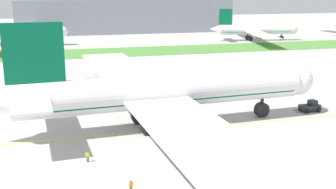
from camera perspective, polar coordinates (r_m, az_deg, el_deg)
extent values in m
plane|color=#ADAAA5|center=(68.87, -2.28, -6.11)|extent=(600.00, 600.00, 0.00)
cube|color=yellow|center=(72.32, -2.93, -5.10)|extent=(280.00, 0.36, 0.01)
cube|color=#4C8438|center=(162.14, -9.80, 5.56)|extent=(320.00, 24.00, 0.10)
cylinder|color=white|center=(73.12, -0.33, 0.51)|extent=(51.02, 9.06, 5.85)
cube|color=#055938|center=(73.37, -0.33, -0.26)|extent=(48.96, 8.47, 0.70)
sphere|color=white|center=(85.25, 17.18, 1.85)|extent=(5.56, 5.56, 5.56)
cube|color=#055938|center=(68.22, -17.70, 5.35)|extent=(9.15, 1.16, 9.36)
cube|color=white|center=(75.19, -18.18, 0.86)|extent=(6.17, 9.70, 0.41)
cube|color=white|center=(63.82, -18.04, -1.43)|extent=(6.17, 9.70, 0.41)
cube|color=white|center=(97.00, -6.52, 3.40)|extent=(14.05, 46.29, 0.47)
cube|color=white|center=(49.52, 6.22, -7.26)|extent=(14.05, 46.29, 0.47)
cylinder|color=#B7BABF|center=(87.90, -4.11, 1.15)|extent=(5.75, 3.56, 3.22)
cylinder|color=black|center=(88.61, -2.37, 1.28)|extent=(0.70, 3.40, 3.38)
cylinder|color=#B7BABF|center=(59.54, 3.40, -5.26)|extent=(5.75, 3.56, 3.22)
cylinder|color=black|center=(60.58, 5.85, -4.97)|extent=(0.70, 3.40, 3.38)
cylinder|color=black|center=(82.03, 12.58, -1.24)|extent=(0.61, 0.61, 2.27)
cylinder|color=black|center=(82.33, 12.54, -2.00)|extent=(2.85, 1.42, 2.78)
cylinder|color=black|center=(75.93, -3.97, -2.17)|extent=(0.61, 0.61, 2.27)
cylinder|color=black|center=(76.26, -3.95, -2.99)|extent=(2.85, 1.42, 2.78)
cylinder|color=black|center=(70.26, -2.70, -3.52)|extent=(0.61, 0.61, 2.27)
cylinder|color=black|center=(70.61, -2.69, -4.39)|extent=(2.85, 1.42, 2.78)
cube|color=black|center=(84.60, 16.73, 2.30)|extent=(2.32, 4.51, 1.05)
sphere|color=black|center=(72.42, -15.73, 0.26)|extent=(0.41, 0.41, 0.41)
sphere|color=black|center=(72.67, -12.69, 0.50)|extent=(0.41, 0.41, 0.41)
sphere|color=black|center=(73.12, -9.69, 0.73)|extent=(0.41, 0.41, 0.41)
sphere|color=black|center=(73.78, -6.73, 0.96)|extent=(0.41, 0.41, 0.41)
sphere|color=black|center=(74.62, -3.84, 1.18)|extent=(0.41, 0.41, 0.41)
sphere|color=black|center=(75.66, -1.01, 1.39)|extent=(0.41, 0.41, 0.41)
sphere|color=black|center=(76.87, 1.73, 1.59)|extent=(0.41, 0.41, 0.41)
sphere|color=black|center=(78.26, 4.39, 1.78)|extent=(0.41, 0.41, 0.41)
sphere|color=black|center=(79.81, 6.94, 1.96)|extent=(0.41, 0.41, 0.41)
sphere|color=black|center=(81.51, 9.40, 2.13)|extent=(0.41, 0.41, 0.41)
sphere|color=black|center=(83.36, 11.75, 2.29)|extent=(0.41, 0.41, 0.41)
cube|color=#26262B|center=(88.43, 18.61, -1.62)|extent=(4.14, 2.26, 0.91)
cube|color=black|center=(88.56, 18.96, -1.01)|extent=(1.54, 1.61, 0.90)
cylinder|color=black|center=(86.83, 17.05, -1.99)|extent=(1.80, 0.23, 0.12)
cylinder|color=black|center=(86.96, 18.23, -2.16)|extent=(0.92, 0.41, 0.90)
cylinder|color=black|center=(88.51, 17.47, -1.82)|extent=(0.92, 0.41, 0.90)
cylinder|color=black|center=(88.64, 19.70, -1.98)|extent=(0.92, 0.41, 0.90)
cylinder|color=black|center=(90.15, 18.92, -1.65)|extent=(0.92, 0.41, 0.90)
cylinder|color=black|center=(61.26, -10.88, -8.61)|extent=(0.12, 0.12, 0.81)
cylinder|color=#BFE519|center=(61.01, -11.05, -8.05)|extent=(0.09, 0.09, 0.52)
cylinder|color=black|center=(61.27, -10.71, -8.60)|extent=(0.12, 0.12, 0.81)
cylinder|color=#BFE519|center=(61.02, -10.60, -8.02)|extent=(0.09, 0.09, 0.52)
cube|color=#BFE519|center=(61.00, -10.83, -8.01)|extent=(0.43, 0.24, 0.57)
sphere|color=#8C6647|center=(60.85, -10.84, -7.66)|extent=(0.22, 0.22, 0.22)
cylinder|color=orange|center=(51.73, -4.81, -12.02)|extent=(0.10, 0.10, 0.53)
cylinder|color=orange|center=(51.49, -5.27, -12.16)|extent=(0.10, 0.10, 0.53)
cube|color=orange|center=(51.59, -5.04, -12.06)|extent=(0.50, 0.40, 0.59)
sphere|color=brown|center=(51.41, -5.05, -11.64)|extent=(0.22, 0.22, 0.22)
cube|color=white|center=(112.38, -10.25, 2.51)|extent=(4.56, 2.94, 2.18)
cube|color=white|center=(112.15, -8.87, 2.47)|extent=(2.01, 2.38, 1.89)
cube|color=#263347|center=(112.02, -8.49, 2.67)|extent=(0.42, 1.83, 0.83)
cylinder|color=black|center=(113.42, -8.81, 2.12)|extent=(0.94, 0.46, 0.90)
cylinder|color=black|center=(111.27, -8.90, 1.88)|extent=(0.94, 0.46, 0.90)
cylinder|color=black|center=(113.78, -10.70, 2.08)|extent=(0.94, 0.46, 0.90)
cylinder|color=black|center=(111.65, -10.82, 1.84)|extent=(0.94, 0.46, 0.90)
cube|color=white|center=(112.70, 6.43, 2.65)|extent=(4.13, 3.27, 2.04)
cube|color=white|center=(114.32, 7.27, 2.77)|extent=(2.06, 2.32, 1.94)
cube|color=#263347|center=(114.70, 7.51, 3.00)|extent=(0.73, 1.58, 0.85)
cylinder|color=black|center=(115.21, 6.91, 2.37)|extent=(0.95, 0.63, 0.90)
cylinder|color=black|center=(113.83, 7.61, 2.21)|extent=(0.95, 0.63, 0.90)
cylinder|color=black|center=(112.99, 5.74, 2.17)|extent=(0.95, 0.63, 0.90)
cylinder|color=black|center=(111.59, 6.44, 2.00)|extent=(0.95, 0.63, 0.90)
cylinder|color=white|center=(191.07, -19.98, 7.90)|extent=(36.61, 10.79, 5.02)
cube|color=#0C6B9E|center=(191.16, -19.96, 7.64)|extent=(35.12, 10.16, 0.60)
sphere|color=white|center=(187.23, -14.13, 8.21)|extent=(4.77, 4.77, 4.77)
cube|color=white|center=(209.77, -19.21, 8.29)|extent=(13.13, 33.51, 0.40)
cylinder|color=#B7BABF|center=(202.55, -19.35, 7.66)|extent=(5.15, 3.49, 2.76)
cylinder|color=black|center=(202.01, -18.68, 7.69)|extent=(0.88, 2.93, 2.90)
cylinder|color=#B7BABF|center=(180.44, -21.02, 6.80)|extent=(5.15, 3.49, 2.76)
cylinder|color=black|center=(179.82, -20.29, 6.84)|extent=(0.88, 2.93, 2.90)
cylinder|color=black|center=(188.53, -15.80, 7.08)|extent=(0.52, 0.52, 1.95)
cylinder|color=black|center=(188.64, -15.78, 6.78)|extent=(2.53, 1.44, 2.39)
cylinder|color=black|center=(194.70, -20.54, 6.92)|extent=(0.52, 0.52, 1.95)
cylinder|color=black|center=(194.81, -20.52, 6.64)|extent=(2.53, 1.44, 2.39)
cylinder|color=black|center=(189.65, -20.94, 6.72)|extent=(0.52, 0.52, 1.95)
cylinder|color=black|center=(189.76, -20.91, 6.43)|extent=(2.53, 1.44, 2.39)
cylinder|color=white|center=(201.98, 11.68, 8.59)|extent=(33.83, 10.52, 4.52)
cube|color=#055938|center=(202.05, 11.67, 8.37)|extent=(32.45, 9.93, 0.54)
sphere|color=white|center=(207.65, 16.52, 8.45)|extent=(4.30, 4.30, 4.30)
cone|color=white|center=(197.61, 6.37, 8.78)|extent=(5.59, 4.68, 3.84)
cube|color=#055938|center=(198.10, 7.78, 10.36)|extent=(6.02, 1.54, 7.23)
cube|color=white|center=(202.78, 7.28, 8.98)|extent=(4.94, 7.78, 0.32)
cube|color=white|center=(193.97, 7.81, 8.73)|extent=(4.94, 7.78, 0.32)
cube|color=white|center=(218.29, 10.00, 8.92)|extent=(12.73, 31.05, 0.36)
cube|color=white|center=(184.99, 12.64, 7.87)|extent=(12.73, 31.05, 0.36)
cylinder|color=#B7BABF|center=(212.12, 10.70, 8.37)|extent=(4.67, 3.22, 2.49)
cylinder|color=black|center=(212.69, 11.26, 8.36)|extent=(0.84, 2.64, 2.61)
cylinder|color=#B7BABF|center=(191.89, 12.32, 7.70)|extent=(4.67, 3.22, 2.49)
cylinder|color=black|center=(192.52, 12.94, 7.68)|extent=(0.84, 2.64, 2.61)
cylinder|color=black|center=(206.15, 15.08, 7.63)|extent=(0.47, 0.47, 1.75)
cylinder|color=black|center=(206.25, 15.06, 7.39)|extent=(2.29, 1.34, 2.15)
cylinder|color=black|center=(203.85, 10.72, 7.80)|extent=(0.47, 0.47, 1.75)
cylinder|color=black|center=(203.95, 10.71, 7.56)|extent=(2.29, 1.34, 2.15)
cylinder|color=black|center=(199.30, 11.07, 7.64)|extent=(0.47, 0.47, 1.75)
cylinder|color=black|center=(199.40, 11.06, 7.39)|extent=(2.29, 1.34, 2.15)
cube|color=white|center=(230.90, 21.80, 8.93)|extent=(4.57, 8.65, 0.36)
cube|color=gray|center=(234.94, -5.55, 10.53)|extent=(115.64, 20.00, 18.00)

